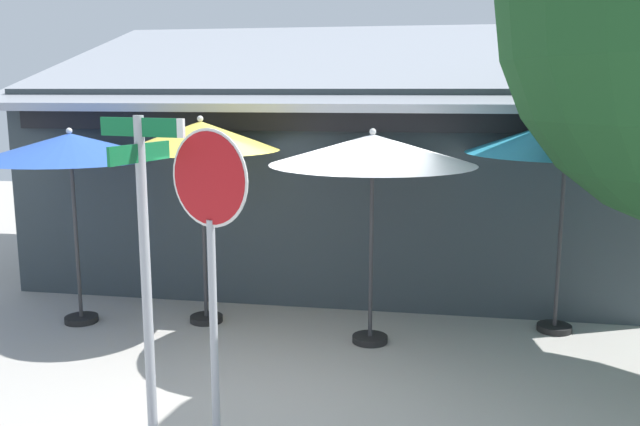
# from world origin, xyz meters

# --- Properties ---
(ground_plane) EXTENTS (28.00, 28.00, 0.10)m
(ground_plane) POSITION_xyz_m (0.00, 0.00, -0.05)
(ground_plane) COLOR #ADA8A0
(cafe_building) EXTENTS (9.74, 5.47, 4.37)m
(cafe_building) POSITION_xyz_m (-0.45, 4.79, 1.65)
(cafe_building) COLOR #333D42
(cafe_building) RESTS_ON ground
(street_sign_post) EXTENTS (0.84, 0.78, 2.88)m
(street_sign_post) POSITION_xyz_m (-1.23, -1.42, 1.75)
(street_sign_post) COLOR #A8AAB2
(street_sign_post) RESTS_ON ground
(stop_sign) EXTENTS (0.76, 0.34, 2.78)m
(stop_sign) POSITION_xyz_m (-0.58, -1.54, 1.96)
(stop_sign) COLOR #A8AAB2
(stop_sign) RESTS_ON ground
(patio_umbrella_royal_blue_left) EXTENTS (2.35, 2.35, 2.61)m
(patio_umbrella_royal_blue_left) POSITION_xyz_m (-3.41, 1.19, 2.35)
(patio_umbrella_royal_blue_left) COLOR black
(patio_umbrella_royal_blue_left) RESTS_ON ground
(patio_umbrella_mustard_center) EXTENTS (2.04, 2.04, 2.76)m
(patio_umbrella_mustard_center) POSITION_xyz_m (-1.75, 1.50, 2.48)
(patio_umbrella_mustard_center) COLOR black
(patio_umbrella_mustard_center) RESTS_ON ground
(patio_umbrella_ivory_right) EXTENTS (2.47, 2.47, 2.64)m
(patio_umbrella_ivory_right) POSITION_xyz_m (0.51, 1.14, 2.38)
(patio_umbrella_ivory_right) COLOR black
(patio_umbrella_ivory_right) RESTS_ON ground
(patio_umbrella_teal_far_right) EXTENTS (2.47, 2.47, 2.82)m
(patio_umbrella_teal_far_right) POSITION_xyz_m (2.83, 1.95, 2.51)
(patio_umbrella_teal_far_right) COLOR black
(patio_umbrella_teal_far_right) RESTS_ON ground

